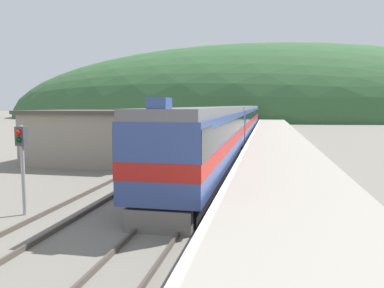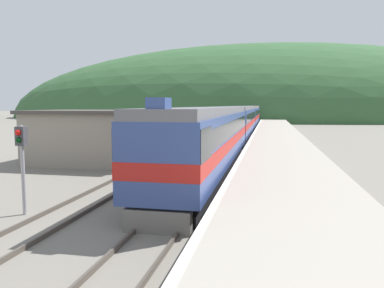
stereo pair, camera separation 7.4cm
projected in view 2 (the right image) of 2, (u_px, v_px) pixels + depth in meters
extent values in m
cube|color=#4C443D|center=(243.00, 130.00, 62.10)|extent=(0.08, 180.00, 0.16)
cube|color=#4C443D|center=(252.00, 130.00, 61.81)|extent=(0.08, 180.00, 0.16)
cube|color=#4C443D|center=(219.00, 129.00, 62.91)|extent=(0.08, 180.00, 0.16)
cube|color=#4C443D|center=(228.00, 129.00, 62.62)|extent=(0.08, 180.00, 0.16)
cube|color=#9E9689|center=(277.00, 138.00, 41.56)|extent=(5.23, 140.00, 1.03)
cube|color=silver|center=(254.00, 133.00, 42.00)|extent=(0.24, 140.00, 0.01)
ellipsoid|color=#335B33|center=(258.00, 118.00, 118.36)|extent=(166.36, 74.86, 45.40)
cube|color=gray|center=(99.00, 138.00, 26.83)|extent=(8.87, 5.98, 3.53)
cube|color=#47423D|center=(99.00, 112.00, 26.63)|extent=(9.37, 6.48, 0.24)
cube|color=black|center=(209.00, 167.00, 22.55)|extent=(2.35, 20.60, 0.85)
cube|color=#334784|center=(210.00, 137.00, 22.37)|extent=(2.86, 21.91, 2.75)
cube|color=red|center=(210.00, 141.00, 22.39)|extent=(2.89, 21.93, 0.61)
cube|color=black|center=(210.00, 127.00, 22.30)|extent=(2.88, 20.60, 0.83)
cube|color=slate|center=(210.00, 111.00, 22.20)|extent=(2.69, 21.91, 0.40)
cube|color=black|center=(165.00, 143.00, 12.73)|extent=(2.90, 2.20, 1.10)
cube|color=#334784|center=(159.00, 103.00, 11.93)|extent=(0.64, 0.80, 0.36)
cube|color=slate|center=(158.00, 221.00, 12.08)|extent=(2.23, 0.40, 0.77)
cube|color=black|center=(240.00, 136.00, 45.30)|extent=(2.35, 21.60, 0.85)
cube|color=#334784|center=(240.00, 121.00, 45.11)|extent=(2.86, 22.98, 2.75)
cube|color=red|center=(240.00, 123.00, 45.13)|extent=(2.89, 23.00, 0.61)
cube|color=black|center=(240.00, 116.00, 45.05)|extent=(2.88, 21.60, 0.83)
cube|color=slate|center=(240.00, 108.00, 44.95)|extent=(2.69, 22.98, 0.40)
cube|color=black|center=(250.00, 125.00, 68.56)|extent=(2.35, 21.60, 0.85)
cube|color=#334784|center=(250.00, 116.00, 68.38)|extent=(2.86, 22.98, 2.75)
cube|color=red|center=(250.00, 117.00, 68.40)|extent=(2.89, 23.00, 0.61)
cube|color=black|center=(250.00, 112.00, 68.31)|extent=(2.88, 21.60, 0.83)
cube|color=slate|center=(250.00, 107.00, 68.21)|extent=(2.69, 22.98, 0.40)
cylinder|color=#9E9EA3|center=(23.00, 170.00, 13.99)|extent=(0.14, 0.14, 3.39)
cube|color=#424247|center=(21.00, 136.00, 13.86)|extent=(0.36, 0.28, 0.71)
sphere|color=red|center=(18.00, 133.00, 13.67)|extent=(0.22, 0.22, 0.22)
sphere|color=black|center=(18.00, 140.00, 13.70)|extent=(0.22, 0.22, 0.22)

